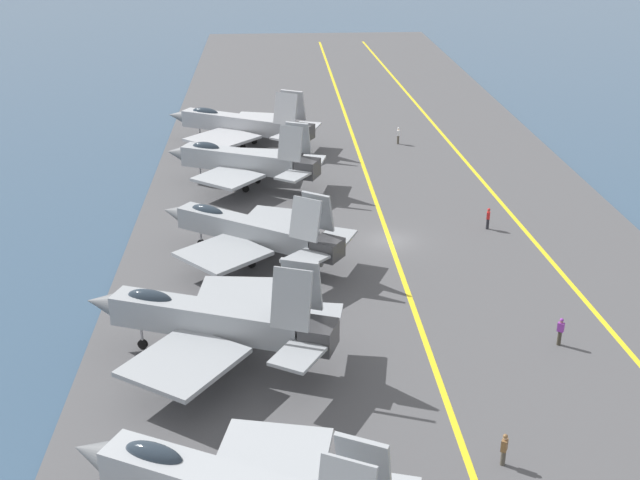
{
  "coord_description": "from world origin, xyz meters",
  "views": [
    {
      "loc": [
        -56.84,
        8.97,
        25.48
      ],
      "look_at": [
        -5.28,
        5.78,
        2.9
      ],
      "focal_mm": 45.0,
      "sensor_mm": 36.0,
      "label": 1
    }
  ],
  "objects_px": {
    "crew_white_vest": "(398,135)",
    "crew_purple_vest": "(560,330)",
    "parked_jet_fourth": "(243,161)",
    "parked_jet_fifth": "(241,124)",
    "crew_brown_vest": "(504,448)",
    "crew_red_vest": "(488,218)",
    "parked_jet_second": "(211,320)",
    "parked_jet_third": "(251,231)"
  },
  "relations": [
    {
      "from": "crew_white_vest",
      "to": "crew_purple_vest",
      "type": "height_order",
      "value": "crew_white_vest"
    },
    {
      "from": "parked_jet_fourth",
      "to": "crew_brown_vest",
      "type": "height_order",
      "value": "parked_jet_fourth"
    },
    {
      "from": "parked_jet_second",
      "to": "parked_jet_fifth",
      "type": "relative_size",
      "value": 0.91
    },
    {
      "from": "parked_jet_fifth",
      "to": "crew_brown_vest",
      "type": "xyz_separation_m",
      "value": [
        -52.79,
        -13.84,
        -1.44
      ]
    },
    {
      "from": "crew_white_vest",
      "to": "crew_purple_vest",
      "type": "distance_m",
      "value": 42.08
    },
    {
      "from": "crew_purple_vest",
      "to": "crew_red_vest",
      "type": "height_order",
      "value": "crew_purple_vest"
    },
    {
      "from": "crew_white_vest",
      "to": "parked_jet_third",
      "type": "bearing_deg",
      "value": 152.02
    },
    {
      "from": "parked_jet_second",
      "to": "crew_purple_vest",
      "type": "relative_size",
      "value": 8.58
    },
    {
      "from": "parked_jet_fifth",
      "to": "crew_brown_vest",
      "type": "relative_size",
      "value": 9.69
    },
    {
      "from": "crew_white_vest",
      "to": "crew_purple_vest",
      "type": "xyz_separation_m",
      "value": [
        -41.94,
        -3.38,
        -0.02
      ]
    },
    {
      "from": "parked_jet_second",
      "to": "parked_jet_third",
      "type": "height_order",
      "value": "parked_jet_second"
    },
    {
      "from": "parked_jet_fourth",
      "to": "parked_jet_fifth",
      "type": "distance_m",
      "value": 12.85
    },
    {
      "from": "parked_jet_fourth",
      "to": "crew_white_vest",
      "type": "distance_m",
      "value": 20.61
    },
    {
      "from": "crew_purple_vest",
      "to": "crew_brown_vest",
      "type": "relative_size",
      "value": 1.03
    },
    {
      "from": "crew_white_vest",
      "to": "crew_purple_vest",
      "type": "bearing_deg",
      "value": -175.4
    },
    {
      "from": "parked_jet_fourth",
      "to": "crew_white_vest",
      "type": "xyz_separation_m",
      "value": [
        12.6,
        -16.25,
        -1.5
      ]
    },
    {
      "from": "parked_jet_second",
      "to": "crew_brown_vest",
      "type": "xyz_separation_m",
      "value": [
        -10.12,
        -14.27,
        -1.74
      ]
    },
    {
      "from": "crew_purple_vest",
      "to": "crew_brown_vest",
      "type": "xyz_separation_m",
      "value": [
        -10.61,
        6.34,
        -0.03
      ]
    },
    {
      "from": "crew_brown_vest",
      "to": "crew_red_vest",
      "type": "bearing_deg",
      "value": -13.0
    },
    {
      "from": "parked_jet_fourth",
      "to": "crew_red_vest",
      "type": "relative_size",
      "value": 8.52
    },
    {
      "from": "parked_jet_second",
      "to": "crew_brown_vest",
      "type": "bearing_deg",
      "value": -125.35
    },
    {
      "from": "parked_jet_fifth",
      "to": "crew_white_vest",
      "type": "height_order",
      "value": "parked_jet_fifth"
    },
    {
      "from": "crew_brown_vest",
      "to": "crew_purple_vest",
      "type": "bearing_deg",
      "value": -30.87
    },
    {
      "from": "crew_purple_vest",
      "to": "parked_jet_third",
      "type": "bearing_deg",
      "value": 54.57
    },
    {
      "from": "crew_red_vest",
      "to": "crew_brown_vest",
      "type": "relative_size",
      "value": 1.02
    },
    {
      "from": "crew_brown_vest",
      "to": "parked_jet_fifth",
      "type": "bearing_deg",
      "value": 14.69
    },
    {
      "from": "parked_jet_fifth",
      "to": "crew_red_vest",
      "type": "relative_size",
      "value": 9.52
    },
    {
      "from": "parked_jet_second",
      "to": "parked_jet_third",
      "type": "bearing_deg",
      "value": -8.25
    },
    {
      "from": "parked_jet_fourth",
      "to": "crew_purple_vest",
      "type": "relative_size",
      "value": 8.44
    },
    {
      "from": "parked_jet_fourth",
      "to": "parked_jet_third",
      "type": "bearing_deg",
      "value": -176.42
    },
    {
      "from": "parked_jet_fourth",
      "to": "parked_jet_fifth",
      "type": "height_order",
      "value": "parked_jet_fifth"
    },
    {
      "from": "parked_jet_third",
      "to": "crew_white_vest",
      "type": "relative_size",
      "value": 8.18
    },
    {
      "from": "parked_jet_fifth",
      "to": "crew_brown_vest",
      "type": "height_order",
      "value": "parked_jet_fifth"
    },
    {
      "from": "parked_jet_second",
      "to": "crew_red_vest",
      "type": "xyz_separation_m",
      "value": [
        18.5,
        -20.87,
        -1.72
      ]
    },
    {
      "from": "crew_red_vest",
      "to": "crew_white_vest",
      "type": "bearing_deg",
      "value": 8.65
    },
    {
      "from": "parked_jet_fifth",
      "to": "crew_red_vest",
      "type": "bearing_deg",
      "value": -139.78
    },
    {
      "from": "parked_jet_fifth",
      "to": "crew_red_vest",
      "type": "xyz_separation_m",
      "value": [
        -24.18,
        -20.45,
        -1.42
      ]
    },
    {
      "from": "crew_white_vest",
      "to": "parked_jet_fourth",
      "type": "bearing_deg",
      "value": 127.78
    },
    {
      "from": "parked_jet_third",
      "to": "parked_jet_fifth",
      "type": "xyz_separation_m",
      "value": [
        28.94,
        1.56,
        0.06
      ]
    },
    {
      "from": "parked_jet_fourth",
      "to": "crew_white_vest",
      "type": "bearing_deg",
      "value": -52.22
    },
    {
      "from": "parked_jet_fifth",
      "to": "crew_purple_vest",
      "type": "xyz_separation_m",
      "value": [
        -42.19,
        -20.18,
        -1.41
      ]
    },
    {
      "from": "parked_jet_fourth",
      "to": "parked_jet_fifth",
      "type": "bearing_deg",
      "value": 2.48
    }
  ]
}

